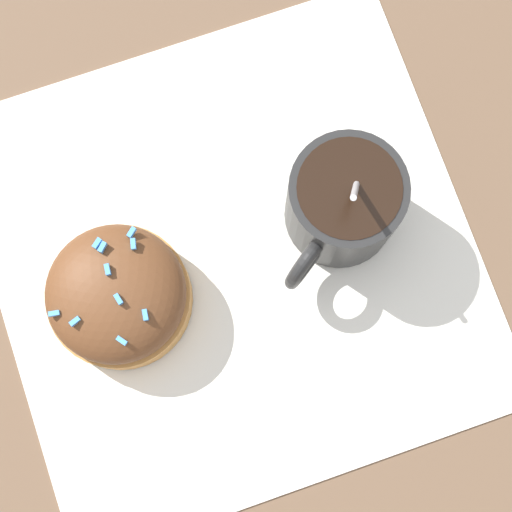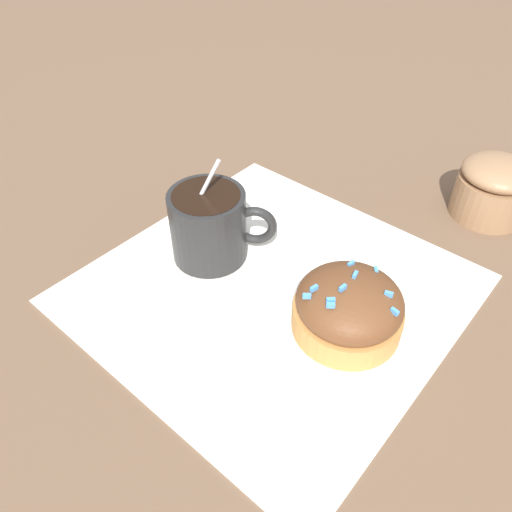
{
  "view_description": "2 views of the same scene",
  "coord_description": "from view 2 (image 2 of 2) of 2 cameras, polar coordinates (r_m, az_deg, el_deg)",
  "views": [
    {
      "loc": [
        -0.02,
        -0.1,
        0.59
      ],
      "look_at": [
        0.01,
        -0.01,
        0.04
      ],
      "focal_mm": 60.0,
      "sensor_mm": 36.0,
      "label": 1
    },
    {
      "loc": [
        -0.2,
        0.28,
        0.35
      ],
      "look_at": [
        0.01,
        0.01,
        0.04
      ],
      "focal_mm": 35.0,
      "sensor_mm": 36.0,
      "label": 2
    }
  ],
  "objects": [
    {
      "name": "ground_plane",
      "position": [
        0.49,
        1.81,
        -3.79
      ],
      "size": [
        3.0,
        3.0,
        0.0
      ],
      "primitive_type": "plane",
      "color": "brown"
    },
    {
      "name": "frosted_pastry",
      "position": [
        0.44,
        10.25,
        -6.17
      ],
      "size": [
        0.1,
        0.1,
        0.06
      ],
      "color": "#C18442",
      "rests_on": "paper_napkin"
    },
    {
      "name": "coffee_cup",
      "position": [
        0.5,
        -5.02,
        3.98
      ],
      "size": [
        0.1,
        0.08,
        0.11
      ],
      "color": "black",
      "rests_on": "paper_napkin"
    },
    {
      "name": "sugar_bowl",
      "position": [
        0.62,
        25.51,
        7.05
      ],
      "size": [
        0.08,
        0.08,
        0.07
      ],
      "color": "#99704C",
      "rests_on": "ground_plane"
    },
    {
      "name": "paper_napkin",
      "position": [
        0.49,
        1.81,
        -3.67
      ],
      "size": [
        0.34,
        0.34,
        0.0
      ],
      "color": "white",
      "rests_on": "ground_plane"
    }
  ]
}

